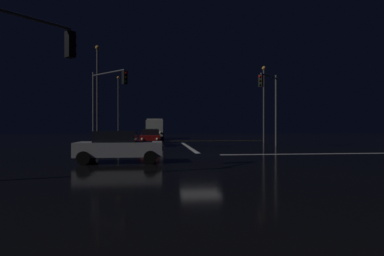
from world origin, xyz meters
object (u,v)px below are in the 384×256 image
object	(u,v)px
sedan_silver_crossing	(119,146)
streetlamp_left_near	(97,88)
traffic_signal_ne	(270,97)
box_truck	(155,128)
streetlamp_right_near	(264,98)
traffic_signal_nw	(106,94)
sedan_red	(151,137)
sedan_white	(150,136)
streetlamp_left_far	(118,103)
sedan_green	(152,135)
traffic_signal_sw	(24,62)

from	to	relation	value
sedan_silver_crossing	streetlamp_left_near	bearing A→B (deg)	104.73
traffic_signal_ne	streetlamp_left_near	size ratio (longest dim) A/B	0.64
box_truck	streetlamp_right_near	bearing A→B (deg)	-49.32
box_truck	traffic_signal_nw	xyz separation A→B (m)	(-3.81, -20.84, 2.86)
sedan_red	sedan_white	xyz separation A→B (m)	(-0.17, 5.44, 0.00)
traffic_signal_ne	streetlamp_left_far	size ratio (longest dim) A/B	0.68
sedan_white	streetlamp_left_near	xyz separation A→B (m)	(-5.47, -1.76, 5.10)
sedan_green	streetlamp_left_near	xyz separation A→B (m)	(-5.51, -7.65, 5.10)
sedan_green	traffic_signal_sw	xyz separation A→B (m)	(-3.86, -28.62, 3.30)
streetlamp_right_near	streetlamp_left_far	xyz separation A→B (m)	(-18.12, 16.00, 0.65)
sedan_green	traffic_signal_sw	size ratio (longest dim) A/B	0.72
traffic_signal_ne	traffic_signal_sw	distance (m)	20.97
traffic_signal_nw	traffic_signal_sw	bearing A→B (deg)	-91.24
sedan_white	traffic_signal_nw	distance (m)	9.71
box_truck	traffic_signal_sw	xyz separation A→B (m)	(-4.12, -35.33, 2.39)
sedan_green	box_truck	size ratio (longest dim) A/B	0.52
traffic_signal_sw	streetlamp_left_far	xyz separation A→B (m)	(-1.66, 36.97, 1.54)
traffic_signal_ne	streetlamp_left_far	world-z (taller)	streetlamp_left_far
sedan_silver_crossing	traffic_signal_ne	size ratio (longest dim) A/B	0.65
sedan_red	streetlamp_left_far	distance (m)	21.03
sedan_white	streetlamp_right_near	world-z (taller)	streetlamp_right_near
streetlamp_right_near	streetlamp_left_far	world-z (taller)	streetlamp_left_far
traffic_signal_sw	streetlamp_right_near	xyz separation A→B (m)	(16.47, 20.97, 0.89)
sedan_white	traffic_signal_nw	xyz separation A→B (m)	(-3.50, -8.23, 3.76)
sedan_white	sedan_green	bearing A→B (deg)	89.62
traffic_signal_ne	streetlamp_left_near	distance (m)	17.64
traffic_signal_sw	traffic_signal_nw	bearing A→B (deg)	88.76
streetlamp_left_far	traffic_signal_sw	bearing A→B (deg)	-87.43
traffic_signal_sw	streetlamp_right_near	bearing A→B (deg)	51.85
sedan_red	sedan_green	bearing A→B (deg)	90.66
sedan_green	streetlamp_right_near	bearing A→B (deg)	-31.25
sedan_silver_crossing	streetlamp_right_near	bearing A→B (deg)	51.15
box_truck	traffic_signal_sw	bearing A→B (deg)	-96.65
sedan_silver_crossing	traffic_signal_nw	world-z (taller)	traffic_signal_nw
traffic_signal_ne	streetlamp_right_near	xyz separation A→B (m)	(1.64, 6.14, 0.45)
streetlamp_right_near	streetlamp_left_near	world-z (taller)	streetlamp_left_near
sedan_white	box_truck	bearing A→B (deg)	88.63
sedan_white	traffic_signal_nw	size ratio (longest dim) A/B	0.65
sedan_red	streetlamp_left_far	world-z (taller)	streetlamp_left_far
sedan_green	box_truck	bearing A→B (deg)	87.75
box_truck	traffic_signal_ne	size ratio (longest dim) A/B	1.24
sedan_red	box_truck	size ratio (longest dim) A/B	0.52
sedan_white	streetlamp_right_near	size ratio (longest dim) A/B	0.50
traffic_signal_sw	streetlamp_right_near	distance (m)	26.67
traffic_signal_sw	streetlamp_left_far	size ratio (longest dim) A/B	0.61
sedan_red	sedan_silver_crossing	size ratio (longest dim) A/B	1.00
streetlamp_left_far	streetlamp_left_near	size ratio (longest dim) A/B	0.95
sedan_silver_crossing	traffic_signal_ne	xyz separation A→B (m)	(12.03, 10.83, 3.73)
traffic_signal_ne	traffic_signal_sw	size ratio (longest dim) A/B	1.11
sedan_red	streetlamp_right_near	world-z (taller)	streetlamp_right_near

